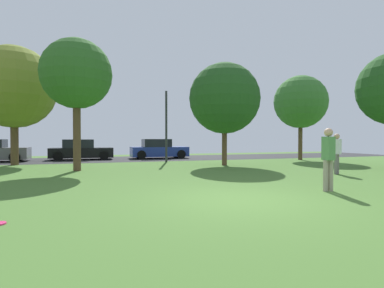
{
  "coord_description": "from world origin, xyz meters",
  "views": [
    {
      "loc": [
        -3.42,
        -6.67,
        1.49
      ],
      "look_at": [
        0.0,
        3.69,
        1.3
      ],
      "focal_mm": 28.58,
      "sensor_mm": 36.0,
      "label": 1
    }
  ],
  "objects_px": {
    "oak_tree_center": "(14,87)",
    "birch_tree_lone": "(301,102)",
    "maple_tree_far": "(77,74)",
    "person_bystander": "(337,152)",
    "parked_car_blue": "(159,150)",
    "person_catcher": "(328,156)",
    "street_lamp_post": "(166,127)",
    "parked_car_black": "(81,150)",
    "oak_tree_right": "(225,98)"
  },
  "relations": [
    {
      "from": "oak_tree_center",
      "to": "birch_tree_lone",
      "type": "distance_m",
      "value": 18.11
    },
    {
      "from": "birch_tree_lone",
      "to": "oak_tree_center",
      "type": "bearing_deg",
      "value": 175.13
    },
    {
      "from": "maple_tree_far",
      "to": "person_bystander",
      "type": "xyz_separation_m",
      "value": [
        10.38,
        -4.85,
        -3.51
      ]
    },
    {
      "from": "maple_tree_far",
      "to": "person_bystander",
      "type": "distance_m",
      "value": 11.98
    },
    {
      "from": "parked_car_blue",
      "to": "person_catcher",
      "type": "bearing_deg",
      "value": -84.44
    },
    {
      "from": "parked_car_blue",
      "to": "street_lamp_post",
      "type": "xyz_separation_m",
      "value": [
        -0.32,
        -3.85,
        1.59
      ]
    },
    {
      "from": "maple_tree_far",
      "to": "street_lamp_post",
      "type": "height_order",
      "value": "maple_tree_far"
    },
    {
      "from": "parked_car_black",
      "to": "street_lamp_post",
      "type": "relative_size",
      "value": 0.94
    },
    {
      "from": "maple_tree_far",
      "to": "birch_tree_lone",
      "type": "bearing_deg",
      "value": 11.16
    },
    {
      "from": "maple_tree_far",
      "to": "birch_tree_lone",
      "type": "distance_m",
      "value": 14.84
    },
    {
      "from": "oak_tree_right",
      "to": "street_lamp_post",
      "type": "relative_size",
      "value": 1.27
    },
    {
      "from": "maple_tree_far",
      "to": "oak_tree_center",
      "type": "xyz_separation_m",
      "value": [
        -3.49,
        4.41,
        -0.07
      ]
    },
    {
      "from": "oak_tree_center",
      "to": "parked_car_black",
      "type": "distance_m",
      "value": 6.19
    },
    {
      "from": "maple_tree_far",
      "to": "person_bystander",
      "type": "bearing_deg",
      "value": -25.07
    },
    {
      "from": "birch_tree_lone",
      "to": "parked_car_black",
      "type": "bearing_deg",
      "value": 160.74
    },
    {
      "from": "person_bystander",
      "to": "parked_car_black",
      "type": "bearing_deg",
      "value": 12.23
    },
    {
      "from": "oak_tree_right",
      "to": "birch_tree_lone",
      "type": "relative_size",
      "value": 0.97
    },
    {
      "from": "birch_tree_lone",
      "to": "parked_car_blue",
      "type": "xyz_separation_m",
      "value": [
        -9.09,
        4.79,
        -3.39
      ]
    },
    {
      "from": "person_bystander",
      "to": "birch_tree_lone",
      "type": "bearing_deg",
      "value": -55.29
    },
    {
      "from": "person_catcher",
      "to": "birch_tree_lone",
      "type": "bearing_deg",
      "value": 150.56
    },
    {
      "from": "maple_tree_far",
      "to": "oak_tree_center",
      "type": "height_order",
      "value": "oak_tree_center"
    },
    {
      "from": "oak_tree_center",
      "to": "parked_car_blue",
      "type": "relative_size",
      "value": 1.58
    },
    {
      "from": "person_catcher",
      "to": "person_bystander",
      "type": "bearing_deg",
      "value": 138.86
    },
    {
      "from": "oak_tree_right",
      "to": "street_lamp_post",
      "type": "bearing_deg",
      "value": 128.53
    },
    {
      "from": "oak_tree_right",
      "to": "maple_tree_far",
      "type": "bearing_deg",
      "value": -175.66
    },
    {
      "from": "oak_tree_center",
      "to": "person_catcher",
      "type": "xyz_separation_m",
      "value": [
        10.48,
        -12.5,
        -3.38
      ]
    },
    {
      "from": "person_catcher",
      "to": "parked_car_black",
      "type": "height_order",
      "value": "person_catcher"
    },
    {
      "from": "parked_car_blue",
      "to": "parked_car_black",
      "type": "bearing_deg",
      "value": 176.67
    },
    {
      "from": "person_bystander",
      "to": "street_lamp_post",
      "type": "relative_size",
      "value": 0.38
    },
    {
      "from": "person_catcher",
      "to": "parked_car_black",
      "type": "relative_size",
      "value": 0.42
    },
    {
      "from": "person_bystander",
      "to": "parked_car_black",
      "type": "xyz_separation_m",
      "value": [
        -10.45,
        12.83,
        -0.29
      ]
    },
    {
      "from": "birch_tree_lone",
      "to": "parked_car_black",
      "type": "xyz_separation_m",
      "value": [
        -14.62,
        5.11,
        -3.4
      ]
    },
    {
      "from": "maple_tree_far",
      "to": "street_lamp_post",
      "type": "xyz_separation_m",
      "value": [
        5.14,
        3.81,
        -2.2
      ]
    },
    {
      "from": "maple_tree_far",
      "to": "person_bystander",
      "type": "height_order",
      "value": "maple_tree_far"
    },
    {
      "from": "oak_tree_right",
      "to": "oak_tree_center",
      "type": "bearing_deg",
      "value": 161.14
    },
    {
      "from": "maple_tree_far",
      "to": "person_catcher",
      "type": "relative_size",
      "value": 3.41
    },
    {
      "from": "maple_tree_far",
      "to": "oak_tree_right",
      "type": "bearing_deg",
      "value": 4.34
    },
    {
      "from": "oak_tree_center",
      "to": "parked_car_black",
      "type": "bearing_deg",
      "value": 46.25
    },
    {
      "from": "person_catcher",
      "to": "oak_tree_right",
      "type": "bearing_deg",
      "value": -179.58
    },
    {
      "from": "oak_tree_center",
      "to": "street_lamp_post",
      "type": "bearing_deg",
      "value": -3.98
    },
    {
      "from": "oak_tree_right",
      "to": "parked_car_black",
      "type": "relative_size",
      "value": 1.35
    },
    {
      "from": "person_catcher",
      "to": "person_bystander",
      "type": "distance_m",
      "value": 4.68
    },
    {
      "from": "person_bystander",
      "to": "parked_car_black",
      "type": "height_order",
      "value": "person_bystander"
    },
    {
      "from": "oak_tree_center",
      "to": "person_bystander",
      "type": "distance_m",
      "value": 17.03
    },
    {
      "from": "person_catcher",
      "to": "parked_car_black",
      "type": "bearing_deg",
      "value": -151.13
    },
    {
      "from": "person_catcher",
      "to": "street_lamp_post",
      "type": "height_order",
      "value": "street_lamp_post"
    },
    {
      "from": "person_catcher",
      "to": "oak_tree_center",
      "type": "bearing_deg",
      "value": -134.88
    },
    {
      "from": "parked_car_black",
      "to": "parked_car_blue",
      "type": "distance_m",
      "value": 5.54
    },
    {
      "from": "maple_tree_far",
      "to": "oak_tree_center",
      "type": "distance_m",
      "value": 5.62
    },
    {
      "from": "birch_tree_lone",
      "to": "person_catcher",
      "type": "bearing_deg",
      "value": -124.59
    }
  ]
}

